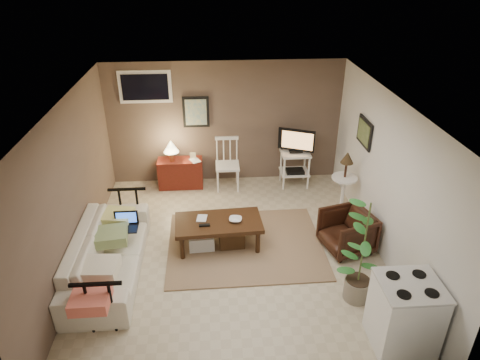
{
  "coord_description": "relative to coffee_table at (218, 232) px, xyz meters",
  "views": [
    {
      "loc": [
        -0.28,
        -5.3,
        4.11
      ],
      "look_at": [
        0.13,
        0.35,
        1.09
      ],
      "focal_mm": 32.0,
      "sensor_mm": 36.0,
      "label": 1
    }
  ],
  "objects": [
    {
      "name": "bowl",
      "position": [
        0.27,
        -0.02,
        0.29
      ],
      "size": [
        0.2,
        0.08,
        0.2
      ],
      "primitive_type": "imported",
      "rotation": [
        0.0,
        0.0,
        -0.17
      ],
      "color": "#38200F",
      "rests_on": "coffee_table"
    },
    {
      "name": "sofa",
      "position": [
        -1.58,
        -0.5,
        0.17
      ],
      "size": [
        0.67,
        2.28,
        0.89
      ],
      "primitive_type": "imported",
      "rotation": [
        0.0,
        0.0,
        1.57
      ],
      "color": "white",
      "rests_on": "floor"
    },
    {
      "name": "book_table",
      "position": [
        -0.32,
        0.09,
        0.3
      ],
      "size": [
        0.15,
        0.04,
        0.21
      ],
      "primitive_type": "imported",
      "rotation": [
        0.0,
        0.0,
        -0.13
      ],
      "color": "#38200F",
      "rests_on": "coffee_table"
    },
    {
      "name": "sofa_pillows",
      "position": [
        -1.52,
        -0.76,
        0.27
      ],
      "size": [
        0.44,
        2.17,
        0.15
      ],
      "primitive_type": null,
      "color": "beige",
      "rests_on": "sofa"
    },
    {
      "name": "rug",
      "position": [
        0.42,
        -0.01,
        -0.27
      ],
      "size": [
        2.44,
        1.96,
        0.02
      ],
      "primitive_type": "cube",
      "rotation": [
        0.0,
        0.0,
        0.01
      ],
      "color": "#9B785A",
      "rests_on": "floor"
    },
    {
      "name": "potted_plant",
      "position": [
        1.81,
        -1.28,
        0.52
      ],
      "size": [
        0.38,
        0.38,
        1.51
      ],
      "color": "gray",
      "rests_on": "floor"
    },
    {
      "name": "red_console",
      "position": [
        -0.69,
        2.04,
        0.06
      ],
      "size": [
        0.86,
        0.38,
        0.99
      ],
      "color": "maroon",
      "rests_on": "floor"
    },
    {
      "name": "laptop",
      "position": [
        -1.36,
        -0.11,
        0.3
      ],
      "size": [
        0.35,
        0.26,
        0.24
      ],
      "color": "black",
      "rests_on": "sofa"
    },
    {
      "name": "spindle_chair",
      "position": [
        0.24,
        1.93,
        0.19
      ],
      "size": [
        0.46,
        0.46,
        1.0
      ],
      "color": "white",
      "rests_on": "floor"
    },
    {
      "name": "art_back",
      "position": [
        -0.33,
        2.28,
        1.17
      ],
      "size": [
        0.5,
        0.03,
        0.6
      ],
      "primitive_type": "cube",
      "color": "black"
    },
    {
      "name": "floor",
      "position": [
        0.22,
        -0.2,
        -0.28
      ],
      "size": [
        5.0,
        5.0,
        0.0
      ],
      "primitive_type": "plane",
      "color": "#C1B293",
      "rests_on": "ground"
    },
    {
      "name": "side_table",
      "position": [
        2.21,
        0.85,
        0.45
      ],
      "size": [
        0.44,
        0.44,
        1.18
      ],
      "color": "white",
      "rests_on": "floor"
    },
    {
      "name": "coffee_table",
      "position": [
        0.0,
        0.0,
        0.0
      ],
      "size": [
        1.36,
        0.76,
        0.5
      ],
      "color": "#38200F",
      "rests_on": "floor"
    },
    {
      "name": "tv_stand",
      "position": [
        1.56,
        1.93,
        0.34
      ],
      "size": [
        0.66,
        0.45,
        1.17
      ],
      "color": "white",
      "rests_on": "floor"
    },
    {
      "name": "window",
      "position": [
        -1.23,
        2.28,
        1.67
      ],
      "size": [
        0.96,
        0.03,
        0.6
      ],
      "primitive_type": "cube",
      "color": "white"
    },
    {
      "name": "sofa_end_rails",
      "position": [
        -1.45,
        -0.5,
        0.1
      ],
      "size": [
        0.61,
        2.28,
        0.77
      ],
      "primitive_type": null,
      "color": "black",
      "rests_on": "floor"
    },
    {
      "name": "book_console",
      "position": [
        -0.46,
        1.92,
        0.41
      ],
      "size": [
        0.16,
        0.09,
        0.22
      ],
      "primitive_type": "imported",
      "rotation": [
        0.0,
        0.0,
        0.44
      ],
      "color": "#38200F",
      "rests_on": "red_console"
    },
    {
      "name": "stove",
      "position": [
        2.09,
        -2.04,
        0.17
      ],
      "size": [
        0.69,
        0.64,
        0.9
      ],
      "color": "white",
      "rests_on": "floor"
    },
    {
      "name": "armchair",
      "position": [
        1.98,
        -0.2,
        0.07
      ],
      "size": [
        0.8,
        0.83,
        0.71
      ],
      "primitive_type": "imported",
      "rotation": [
        0.0,
        0.0,
        -1.3
      ],
      "color": "black",
      "rests_on": "floor"
    },
    {
      "name": "art_right",
      "position": [
        2.45,
        0.85,
        1.24
      ],
      "size": [
        0.03,
        0.6,
        0.45
      ],
      "primitive_type": "cube",
      "color": "black"
    }
  ]
}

